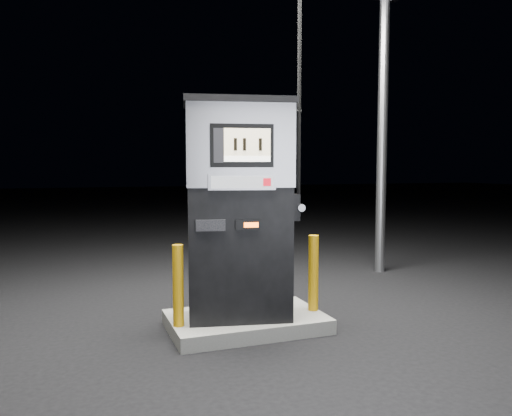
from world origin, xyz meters
name	(u,v)px	position (x,y,z in m)	size (l,w,h in m)	color
ground	(246,329)	(0.00, 0.00, 0.00)	(80.00, 80.00, 0.00)	black
pump_island	(246,322)	(0.00, 0.00, 0.07)	(1.60, 1.00, 0.15)	#5F5E5A
fuel_dispenser	(239,207)	(-0.09, -0.04, 1.29)	(1.28, 0.87, 4.62)	black
bollard_left	(178,286)	(-0.74, -0.12, 0.55)	(0.11, 0.11, 0.80)	#D1930B
bollard_right	(313,273)	(0.74, -0.09, 0.56)	(0.11, 0.11, 0.82)	#D1930B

